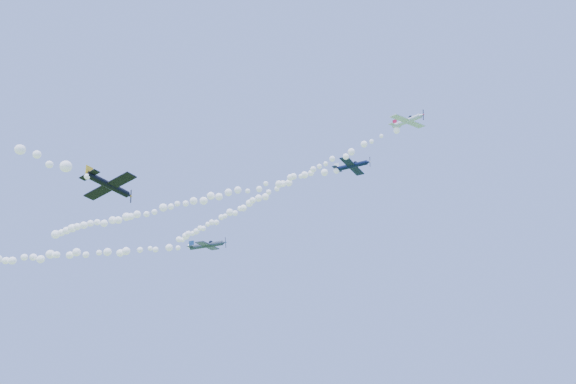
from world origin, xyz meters
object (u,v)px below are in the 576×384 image
Objects in this scene: plane_grey at (208,245)px; plane_white at (408,121)px; plane_black at (110,185)px; plane_navy at (352,166)px.

plane_white is at bearing -25.33° from plane_grey.
plane_black is at bearing -89.21° from plane_grey.
plane_grey is (-28.45, -7.30, -12.08)m from plane_navy.
plane_white is 43.22m from plane_black.
plane_grey is at bearing -164.58° from plane_white.
plane_navy is at bearing -7.75° from plane_grey.
plane_black is (-30.26, -28.34, -12.22)m from plane_white.
plane_white is 0.81× the size of plane_black.
plane_grey is 1.03× the size of plane_black.
plane_navy is at bearing -27.39° from plane_black.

